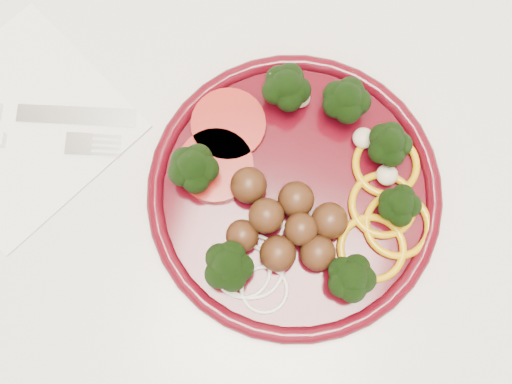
# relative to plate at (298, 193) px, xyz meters

# --- Properties ---
(counter) EXTENTS (2.40, 0.60, 0.90)m
(counter) POSITION_rel_plate_xyz_m (0.02, 0.01, -0.47)
(counter) COLOR silver
(counter) RESTS_ON ground
(plate) EXTENTS (0.24, 0.24, 0.05)m
(plate) POSITION_rel_plate_xyz_m (0.00, 0.00, 0.00)
(plate) COLOR #41050E
(plate) RESTS_ON counter
(napkin) EXTENTS (0.22, 0.22, 0.00)m
(napkin) POSITION_rel_plate_xyz_m (-0.24, -0.01, -0.01)
(napkin) COLOR white
(napkin) RESTS_ON counter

